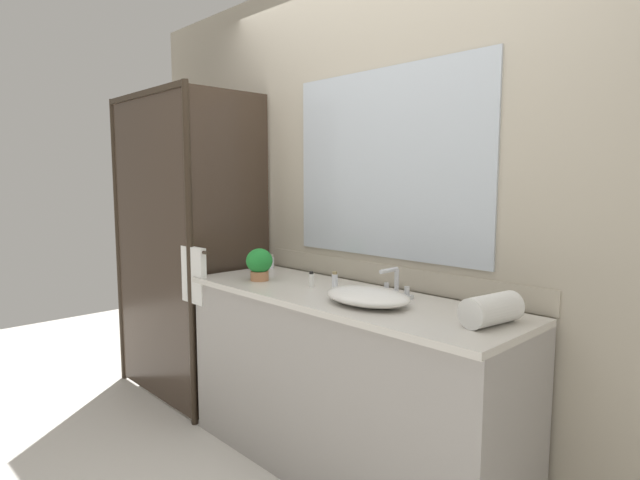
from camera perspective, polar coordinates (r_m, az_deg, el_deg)
The scene contains 11 objects.
ground_plane at distance 2.85m, azimuth 2.28°, elevation -23.95°, with size 8.00×8.00×0.00m, color silver.
wall_back_with_mirror at distance 2.71m, azimuth 7.49°, elevation 3.56°, with size 4.40×0.06×2.60m.
vanity_cabinet at distance 2.65m, azimuth 2.48°, elevation -15.46°, with size 1.80×0.58×0.90m.
shower_enclosure at distance 3.39m, azimuth -15.59°, elevation -0.81°, with size 1.20×0.59×2.00m.
sink_basin at distance 2.32m, azimuth 5.22°, elevation -6.16°, with size 0.42×0.29×0.07m, color white.
faucet at distance 2.46m, azimuth 8.27°, elevation -5.14°, with size 0.17×0.14×0.14m.
potted_plant at distance 2.85m, azimuth -6.67°, elevation -2.52°, with size 0.14×0.14×0.18m.
amenity_bottle_lotion at distance 2.67m, azimuth -0.95°, elevation -4.36°, with size 0.03×0.03×0.08m.
amenity_bottle_conditioner at distance 3.24m, azimuth -5.34°, elevation -2.40°, with size 0.03×0.03×0.09m.
amenity_bottle_shampoo at distance 2.66m, azimuth 1.63°, elevation -4.40°, with size 0.03×0.03×0.08m.
rolled_towel_near_edge at distance 2.08m, azimuth 18.31°, elevation -7.27°, with size 0.12×0.12×0.25m, color white.
Camera 1 is at (1.70, -1.76, 1.45)m, focal length 29.15 mm.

